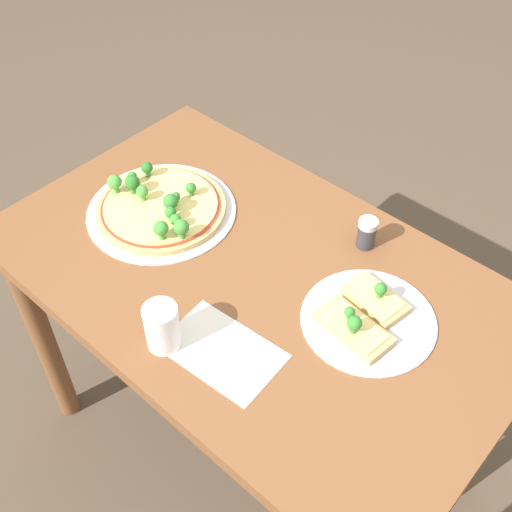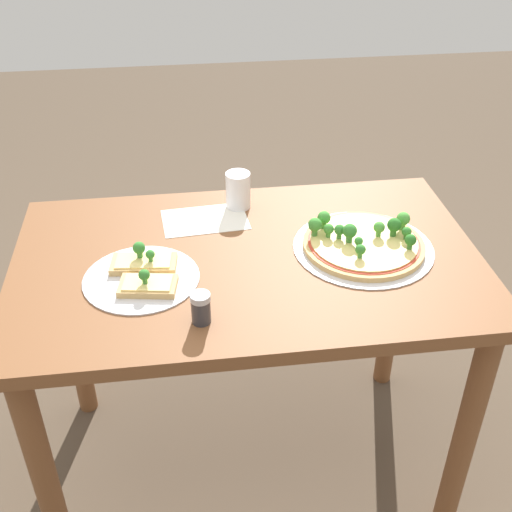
# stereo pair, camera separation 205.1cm
# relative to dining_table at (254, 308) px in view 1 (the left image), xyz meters

# --- Properties ---
(ground_plane) EXTENTS (8.00, 8.00, 0.00)m
(ground_plane) POSITION_rel_dining_table_xyz_m (0.00, 0.00, -0.65)
(ground_plane) COLOR brown
(dining_table) EXTENTS (1.16, 0.71, 0.77)m
(dining_table) POSITION_rel_dining_table_xyz_m (0.00, 0.00, 0.00)
(dining_table) COLOR brown
(dining_table) RESTS_ON ground_plane
(pizza_tray_whole) EXTENTS (0.35, 0.35, 0.07)m
(pizza_tray_whole) POSITION_rel_dining_table_xyz_m (0.29, 0.01, 0.14)
(pizza_tray_whole) COLOR silver
(pizza_tray_whole) RESTS_ON dining_table
(pizza_tray_slice) EXTENTS (0.27, 0.27, 0.07)m
(pizza_tray_slice) POSITION_rel_dining_table_xyz_m (-0.25, -0.06, 0.13)
(pizza_tray_slice) COLOR silver
(pizza_tray_slice) RESTS_ON dining_table
(drinking_cup) EXTENTS (0.07, 0.07, 0.10)m
(drinking_cup) POSITION_rel_dining_table_xyz_m (0.01, 0.25, 0.17)
(drinking_cup) COLOR white
(drinking_cup) RESTS_ON dining_table
(condiment_shaker) EXTENTS (0.04, 0.04, 0.07)m
(condiment_shaker) POSITION_rel_dining_table_xyz_m (-0.13, -0.23, 0.16)
(condiment_shaker) COLOR #333338
(condiment_shaker) RESTS_ON dining_table
(paper_menu) EXTENTS (0.24, 0.16, 0.00)m
(paper_menu) POSITION_rel_dining_table_xyz_m (-0.09, 0.19, 0.12)
(paper_menu) COLOR silver
(paper_menu) RESTS_ON dining_table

